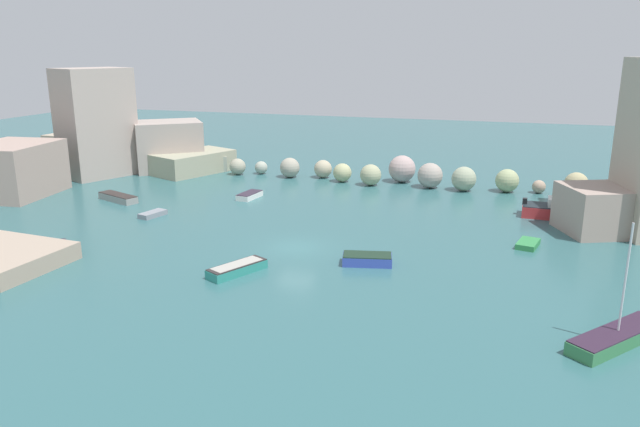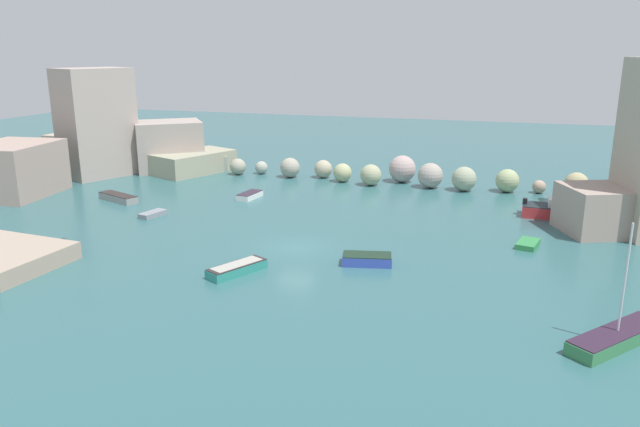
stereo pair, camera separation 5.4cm
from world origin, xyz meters
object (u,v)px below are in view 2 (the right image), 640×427
moored_boat_4 (237,268)px  moored_boat_0 (250,195)px  moored_boat_3 (553,210)px  moored_boat_7 (153,214)px  moored_boat_6 (367,259)px  moored_boat_2 (617,337)px  moored_boat_8 (118,198)px  moored_boat_1 (41,248)px  moored_boat_5 (528,244)px

moored_boat_4 → moored_boat_0: bearing=48.3°
moored_boat_3 → moored_boat_7: bearing=-160.9°
moored_boat_3 → moored_boat_6: moored_boat_3 is taller
moored_boat_2 → moored_boat_8: 41.53m
moored_boat_4 → moored_boat_2: bearing=-71.7°
moored_boat_4 → moored_boat_6: bearing=-34.4°
moored_boat_8 → moored_boat_1: bearing=125.9°
moored_boat_4 → moored_boat_7: 15.38m
moored_boat_6 → moored_boat_8: (-24.90, 9.16, -0.01)m
moored_boat_2 → moored_boat_4: size_ratio=1.46×
moored_boat_0 → moored_boat_1: size_ratio=0.87×
moored_boat_1 → moored_boat_3: bearing=169.7°
moored_boat_1 → moored_boat_6: moored_boat_6 is taller
moored_boat_1 → moored_boat_2: bearing=134.7°
moored_boat_2 → moored_boat_3: (-1.81, 22.12, 0.22)m
moored_boat_2 → moored_boat_8: bearing=-73.6°
moored_boat_5 → moored_boat_7: moored_boat_7 is taller
moored_boat_5 → moored_boat_8: 34.66m
moored_boat_1 → moored_boat_3: size_ratio=0.72×
moored_boat_2 → moored_boat_3: bearing=-136.2°
moored_boat_3 → moored_boat_8: size_ratio=1.04×
moored_boat_6 → moored_boat_8: moored_boat_6 is taller
moored_boat_2 → moored_boat_4: (-20.51, 2.92, -0.05)m
moored_boat_5 → moored_boat_6: 11.82m
moored_boat_2 → moored_boat_5: bearing=-125.6°
moored_boat_0 → moored_boat_8: (-10.71, -4.52, 0.05)m
moored_boat_3 → moored_boat_6: (-11.59, -15.23, -0.26)m
moored_boat_7 → moored_boat_8: size_ratio=0.56×
moored_boat_1 → moored_boat_7: (2.22, 9.90, -0.08)m
moored_boat_2 → moored_boat_6: (-13.41, 6.89, -0.04)m
moored_boat_0 → moored_boat_5: (23.87, -6.90, -0.08)m
moored_boat_3 → moored_boat_7: 32.17m
moored_boat_1 → moored_boat_5: bearing=158.7°
moored_boat_4 → moored_boat_7: (-12.01, 9.61, -0.12)m
moored_boat_7 → moored_boat_0: bearing=-18.0°
moored_boat_8 → moored_boat_4: bearing=164.6°
moored_boat_6 → moored_boat_8: size_ratio=0.74×
moored_boat_3 → moored_boat_5: moored_boat_3 is taller
moored_boat_3 → moored_boat_7: (-30.71, -9.59, -0.39)m
moored_boat_6 → moored_boat_8: bearing=-32.6°
moored_boat_5 → moored_boat_8: bearing=-81.4°
moored_boat_2 → moored_boat_4: 20.71m
moored_boat_1 → moored_boat_2: moored_boat_2 is taller
moored_boat_0 → moored_boat_3: bearing=100.1°
moored_boat_1 → moored_boat_3: 38.26m
moored_boat_7 → moored_boat_8: (-5.79, 3.52, 0.12)m
moored_boat_4 → moored_boat_6: (7.10, 3.97, 0.01)m
moored_boat_1 → moored_boat_5: size_ratio=1.32×
moored_boat_8 → moored_boat_3: bearing=-149.5°
moored_boat_4 → moored_boat_6: size_ratio=1.20×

